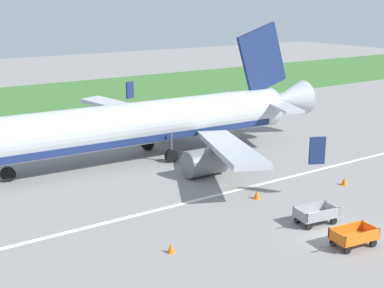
% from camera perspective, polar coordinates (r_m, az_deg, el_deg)
% --- Properties ---
extents(ground_plane, '(220.00, 220.00, 0.00)m').
position_cam_1_polar(ground_plane, '(32.88, 14.48, -9.13)').
color(ground_plane, gray).
extents(grass_strip, '(220.00, 28.00, 0.06)m').
position_cam_1_polar(grass_strip, '(76.12, -16.15, 4.56)').
color(grass_strip, '#3D7033').
rests_on(grass_strip, ground).
extents(apron_stripe, '(120.00, 0.36, 0.01)m').
position_cam_1_polar(apron_stripe, '(38.61, 4.86, -4.97)').
color(apron_stripe, silver).
rests_on(apron_stripe, ground).
extents(airplane, '(37.62, 30.27, 11.34)m').
position_cam_1_polar(airplane, '(45.52, -5.25, 2.15)').
color(airplane, '#B2B7BC').
rests_on(airplane, ground).
extents(baggage_cart_nearest, '(3.62, 1.72, 1.07)m').
position_cam_1_polar(baggage_cart_nearest, '(31.20, 17.01, -9.47)').
color(baggage_cart_nearest, orange).
rests_on(baggage_cart_nearest, ground).
extents(baggage_cart_second_in_row, '(3.62, 1.76, 1.07)m').
position_cam_1_polar(baggage_cart_second_in_row, '(33.59, 13.18, -7.40)').
color(baggage_cart_second_in_row, gray).
rests_on(baggage_cart_second_in_row, ground).
extents(traffic_cone_near_plane, '(0.47, 0.47, 0.61)m').
position_cam_1_polar(traffic_cone_near_plane, '(41.04, 16.10, -3.85)').
color(traffic_cone_near_plane, orange).
rests_on(traffic_cone_near_plane, ground).
extents(traffic_cone_mid_apron, '(0.42, 0.42, 0.56)m').
position_cam_1_polar(traffic_cone_mid_apron, '(29.31, -2.27, -11.13)').
color(traffic_cone_mid_apron, orange).
rests_on(traffic_cone_mid_apron, ground).
extents(traffic_cone_by_carts, '(0.46, 0.46, 0.61)m').
position_cam_1_polar(traffic_cone_by_carts, '(37.03, 7.01, -5.43)').
color(traffic_cone_by_carts, orange).
rests_on(traffic_cone_by_carts, ground).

